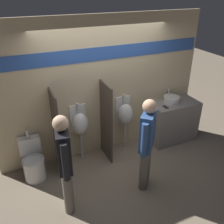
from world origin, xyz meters
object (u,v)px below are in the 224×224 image
urinal_far (125,114)px  toilet (33,163)px  person_in_vest (147,142)px  sink_basin (171,99)px  urinal_near_counter (80,124)px  person_with_lanyard (65,162)px  cell_phone (166,107)px

urinal_far → toilet: size_ratio=1.38×
toilet → person_in_vest: size_ratio=0.52×
sink_basin → person_in_vest: size_ratio=0.21×
urinal_near_counter → person_in_vest: person_in_vest is taller
urinal_near_counter → toilet: bearing=-169.7°
urinal_near_counter → person_with_lanyard: 1.27m
toilet → cell_phone: bearing=-2.0°
cell_phone → toilet: size_ratio=0.16×
person_with_lanyard → urinal_near_counter: bearing=-18.5°
sink_basin → urinal_near_counter: 2.00m
person_in_vest → person_with_lanyard: size_ratio=1.00×
urinal_far → person_in_vest: size_ratio=0.72×
sink_basin → urinal_near_counter: size_ratio=0.29×
cell_phone → person_in_vest: size_ratio=0.09×
sink_basin → person_in_vest: bearing=-139.2°
cell_phone → person_with_lanyard: person_with_lanyard is taller
cell_phone → person_in_vest: (-0.99, -0.91, -0.00)m
person_in_vest → person_with_lanyard: (-1.32, 0.05, -0.00)m
sink_basin → cell_phone: bearing=-146.8°
sink_basin → person_with_lanyard: 2.77m
cell_phone → toilet: (-2.69, 0.09, -0.61)m
cell_phone → toilet: cell_phone is taller
urinal_near_counter → cell_phone: bearing=-8.8°
person_in_vest → urinal_near_counter: bearing=75.3°
person_with_lanyard → cell_phone: bearing=-61.1°
sink_basin → toilet: 3.02m
urinal_near_counter → person_with_lanyard: bearing=-117.1°
urinal_near_counter → urinal_far: size_ratio=1.00×
urinal_near_counter → sink_basin: bearing=-2.8°
cell_phone → urinal_near_counter: urinal_near_counter is taller
cell_phone → person_in_vest: 1.34m
sink_basin → urinal_far: bearing=174.7°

